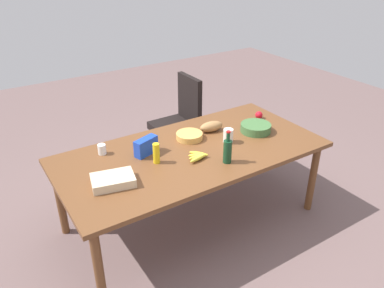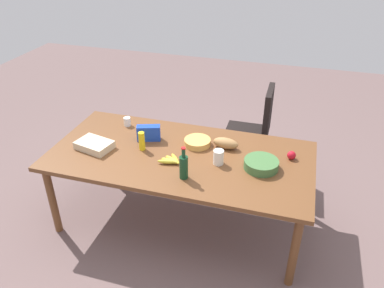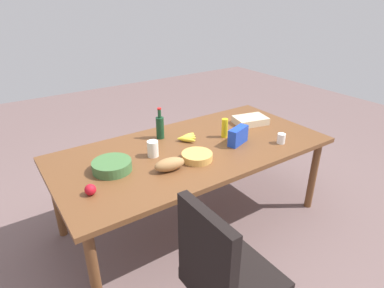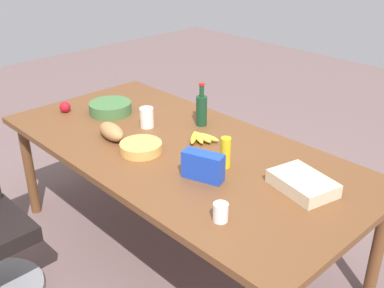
{
  "view_description": "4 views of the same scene",
  "coord_description": "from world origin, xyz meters",
  "px_view_note": "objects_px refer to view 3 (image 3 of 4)",
  "views": [
    {
      "loc": [
        1.59,
        2.49,
        2.4
      ],
      "look_at": [
        -0.04,
        -0.07,
        0.79
      ],
      "focal_mm": 35.66,
      "sensor_mm": 36.0,
      "label": 1
    },
    {
      "loc": [
        -0.92,
        2.73,
        2.61
      ],
      "look_at": [
        -0.1,
        -0.04,
        0.87
      ],
      "focal_mm": 35.45,
      "sensor_mm": 36.0,
      "label": 2
    },
    {
      "loc": [
        -1.41,
        -2.05,
        1.99
      ],
      "look_at": [
        -0.07,
        -0.09,
        0.86
      ],
      "focal_mm": 30.06,
      "sensor_mm": 36.0,
      "label": 3
    },
    {
      "loc": [
        1.86,
        -1.66,
        2.01
      ],
      "look_at": [
        0.07,
        0.04,
        0.8
      ],
      "focal_mm": 43.39,
      "sensor_mm": 36.0,
      "label": 4
    }
  ],
  "objects_px": {
    "conference_table": "(193,154)",
    "mustard_bottle": "(225,128)",
    "salad_bowl": "(112,166)",
    "banana_bunch": "(187,138)",
    "wine_bottle": "(160,127)",
    "mayo_jar": "(153,149)",
    "chip_bag_blue": "(238,136)",
    "chip_bowl": "(197,156)",
    "paper_cup": "(281,138)",
    "apple_red": "(90,190)",
    "sheet_cake": "(250,120)",
    "bread_loaf": "(170,164)"
  },
  "relations": [
    {
      "from": "salad_bowl",
      "to": "mayo_jar",
      "type": "distance_m",
      "value": 0.37
    },
    {
      "from": "sheet_cake",
      "to": "bread_loaf",
      "type": "bearing_deg",
      "value": -163.11
    },
    {
      "from": "paper_cup",
      "to": "banana_bunch",
      "type": "bearing_deg",
      "value": 141.65
    },
    {
      "from": "conference_table",
      "to": "bread_loaf",
      "type": "xyz_separation_m",
      "value": [
        -0.37,
        -0.22,
        0.11
      ]
    },
    {
      "from": "chip_bag_blue",
      "to": "sheet_cake",
      "type": "relative_size",
      "value": 0.69
    },
    {
      "from": "paper_cup",
      "to": "chip_bowl",
      "type": "bearing_deg",
      "value": 168.27
    },
    {
      "from": "banana_bunch",
      "to": "wine_bottle",
      "type": "relative_size",
      "value": 0.71
    },
    {
      "from": "conference_table",
      "to": "salad_bowl",
      "type": "height_order",
      "value": "salad_bowl"
    },
    {
      "from": "mayo_jar",
      "to": "conference_table",
      "type": "bearing_deg",
      "value": -7.72
    },
    {
      "from": "mustard_bottle",
      "to": "wine_bottle",
      "type": "height_order",
      "value": "wine_bottle"
    },
    {
      "from": "paper_cup",
      "to": "bread_loaf",
      "type": "bearing_deg",
      "value": 172.27
    },
    {
      "from": "banana_bunch",
      "to": "salad_bowl",
      "type": "height_order",
      "value": "salad_bowl"
    },
    {
      "from": "apple_red",
      "to": "wine_bottle",
      "type": "xyz_separation_m",
      "value": [
        0.83,
        0.54,
        0.07
      ]
    },
    {
      "from": "conference_table",
      "to": "wine_bottle",
      "type": "bearing_deg",
      "value": 112.79
    },
    {
      "from": "bread_loaf",
      "to": "banana_bunch",
      "type": "bearing_deg",
      "value": 43.1
    },
    {
      "from": "chip_bag_blue",
      "to": "bread_loaf",
      "type": "height_order",
      "value": "chip_bag_blue"
    },
    {
      "from": "conference_table",
      "to": "bread_loaf",
      "type": "relative_size",
      "value": 9.84
    },
    {
      "from": "conference_table",
      "to": "mayo_jar",
      "type": "distance_m",
      "value": 0.39
    },
    {
      "from": "banana_bunch",
      "to": "chip_bowl",
      "type": "relative_size",
      "value": 0.83
    },
    {
      "from": "salad_bowl",
      "to": "mayo_jar",
      "type": "xyz_separation_m",
      "value": [
        0.36,
        0.04,
        0.03
      ]
    },
    {
      "from": "salad_bowl",
      "to": "sheet_cake",
      "type": "xyz_separation_m",
      "value": [
        1.52,
        0.11,
        -0.0
      ]
    },
    {
      "from": "conference_table",
      "to": "wine_bottle",
      "type": "distance_m",
      "value": 0.4
    },
    {
      "from": "paper_cup",
      "to": "mustard_bottle",
      "type": "relative_size",
      "value": 0.51
    },
    {
      "from": "chip_bag_blue",
      "to": "chip_bowl",
      "type": "bearing_deg",
      "value": -174.61
    },
    {
      "from": "chip_bowl",
      "to": "chip_bag_blue",
      "type": "bearing_deg",
      "value": 5.39
    },
    {
      "from": "mayo_jar",
      "to": "bread_loaf",
      "type": "relative_size",
      "value": 0.55
    },
    {
      "from": "wine_bottle",
      "to": "chip_bowl",
      "type": "bearing_deg",
      "value": -86.17
    },
    {
      "from": "banana_bunch",
      "to": "chip_bowl",
      "type": "distance_m",
      "value": 0.38
    },
    {
      "from": "mayo_jar",
      "to": "sheet_cake",
      "type": "bearing_deg",
      "value": 3.88
    },
    {
      "from": "chip_bowl",
      "to": "paper_cup",
      "type": "bearing_deg",
      "value": -11.73
    },
    {
      "from": "chip_bowl",
      "to": "mustard_bottle",
      "type": "height_order",
      "value": "mustard_bottle"
    },
    {
      "from": "chip_bowl",
      "to": "mustard_bottle",
      "type": "distance_m",
      "value": 0.52
    },
    {
      "from": "salad_bowl",
      "to": "mayo_jar",
      "type": "height_order",
      "value": "mayo_jar"
    },
    {
      "from": "banana_bunch",
      "to": "mustard_bottle",
      "type": "bearing_deg",
      "value": -21.93
    },
    {
      "from": "paper_cup",
      "to": "chip_bowl",
      "type": "relative_size",
      "value": 0.36
    },
    {
      "from": "banana_bunch",
      "to": "chip_bag_blue",
      "type": "height_order",
      "value": "chip_bag_blue"
    },
    {
      "from": "paper_cup",
      "to": "chip_bag_blue",
      "type": "height_order",
      "value": "chip_bag_blue"
    },
    {
      "from": "chip_bowl",
      "to": "sheet_cake",
      "type": "height_order",
      "value": "sheet_cake"
    },
    {
      "from": "mayo_jar",
      "to": "chip_bowl",
      "type": "bearing_deg",
      "value": -44.21
    },
    {
      "from": "conference_table",
      "to": "banana_bunch",
      "type": "bearing_deg",
      "value": 77.6
    },
    {
      "from": "paper_cup",
      "to": "bread_loaf",
      "type": "relative_size",
      "value": 0.38
    },
    {
      "from": "paper_cup",
      "to": "bread_loaf",
      "type": "xyz_separation_m",
      "value": [
        -1.06,
        0.14,
        0.01
      ]
    },
    {
      "from": "sheet_cake",
      "to": "bread_loaf",
      "type": "relative_size",
      "value": 1.33
    },
    {
      "from": "wine_bottle",
      "to": "chip_bag_blue",
      "type": "bearing_deg",
      "value": -44.03
    },
    {
      "from": "paper_cup",
      "to": "mustard_bottle",
      "type": "bearing_deg",
      "value": 130.3
    },
    {
      "from": "conference_table",
      "to": "mustard_bottle",
      "type": "xyz_separation_m",
      "value": [
        0.36,
        0.02,
        0.15
      ]
    },
    {
      "from": "apple_red",
      "to": "bread_loaf",
      "type": "relative_size",
      "value": 0.32
    },
    {
      "from": "apple_red",
      "to": "mayo_jar",
      "type": "bearing_deg",
      "value": 23.11
    },
    {
      "from": "salad_bowl",
      "to": "chip_bag_blue",
      "type": "relative_size",
      "value": 1.34
    },
    {
      "from": "banana_bunch",
      "to": "sheet_cake",
      "type": "relative_size",
      "value": 0.64
    }
  ]
}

